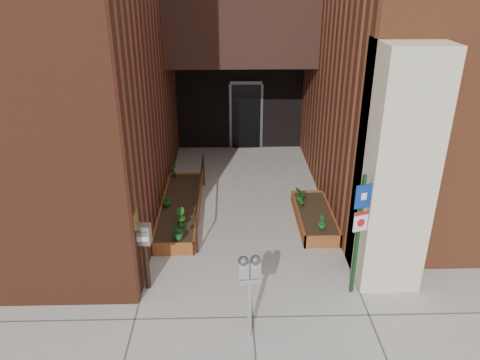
{
  "coord_description": "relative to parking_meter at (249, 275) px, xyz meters",
  "views": [
    {
      "loc": [
        -0.38,
        -7.26,
        5.45
      ],
      "look_at": [
        -0.14,
        1.8,
        1.3
      ],
      "focal_mm": 35.0,
      "sensor_mm": 36.0,
      "label": 1
    }
  ],
  "objects": [
    {
      "name": "shrub_right_b",
      "position": [
        1.43,
        3.93,
        -0.73
      ],
      "size": [
        0.22,
        0.22,
        0.33
      ],
      "primitive_type": "imported",
      "rotation": [
        0.0,
        0.0,
        2.84
      ],
      "color": "#204F16",
      "rests_on": "planter_right"
    },
    {
      "name": "planter_right",
      "position": [
        1.68,
        3.64,
        -1.06
      ],
      "size": [
        0.8,
        2.2,
        0.3
      ],
      "color": "brown",
      "rests_on": "ground"
    },
    {
      "name": "ground",
      "position": [
        0.08,
        1.44,
        -1.19
      ],
      "size": [
        80.0,
        80.0,
        0.0
      ],
      "primitive_type": "plane",
      "color": "#9E9991",
      "rests_on": "ground"
    },
    {
      "name": "shrub_left_b",
      "position": [
        -1.35,
        3.09,
        -0.69
      ],
      "size": [
        0.32,
        0.32,
        0.41
      ],
      "primitive_type": "imported",
      "rotation": [
        0.0,
        0.0,
        2.33
      ],
      "color": "#1D5418",
      "rests_on": "planter_left"
    },
    {
      "name": "shrub_left_d",
      "position": [
        -1.77,
        5.74,
        -0.73
      ],
      "size": [
        0.24,
        0.24,
        0.32
      ],
      "primitive_type": "imported",
      "rotation": [
        0.0,
        0.0,
        5.41
      ],
      "color": "#1E5718",
      "rests_on": "planter_left"
    },
    {
      "name": "handrail",
      "position": [
        -0.97,
        4.09,
        -0.45
      ],
      "size": [
        0.04,
        3.34,
        0.9
      ],
      "color": "black",
      "rests_on": "ground"
    },
    {
      "name": "shrub_left_c",
      "position": [
        -1.77,
        4.01,
        -0.73
      ],
      "size": [
        0.23,
        0.23,
        0.34
      ],
      "primitive_type": "imported",
      "rotation": [
        0.0,
        0.0,
        3.38
      ],
      "color": "#17511C",
      "rests_on": "planter_left"
    },
    {
      "name": "shrub_right_a",
      "position": [
        1.7,
        2.86,
        -0.74
      ],
      "size": [
        0.25,
        0.25,
        0.31
      ],
      "primitive_type": "imported",
      "rotation": [
        0.0,
        0.0,
        0.91
      ],
      "color": "#1A5E1D",
      "rests_on": "planter_right"
    },
    {
      "name": "shrub_right_c",
      "position": [
        1.43,
        4.18,
        -0.72
      ],
      "size": [
        0.31,
        0.31,
        0.35
      ],
      "primitive_type": "imported",
      "rotation": [
        0.0,
        0.0,
        4.7
      ],
      "color": "#195418",
      "rests_on": "planter_right"
    },
    {
      "name": "planter_left",
      "position": [
        -1.47,
        4.14,
        -1.06
      ],
      "size": [
        0.9,
        3.6,
        0.3
      ],
      "color": "brown",
      "rests_on": "ground"
    },
    {
      "name": "parking_meter",
      "position": [
        0.0,
        0.0,
        0.0
      ],
      "size": [
        0.35,
        0.18,
        1.54
      ],
      "color": "#B4B4B7",
      "rests_on": "ground"
    },
    {
      "name": "shrub_left_a",
      "position": [
        -1.34,
        2.54,
        -0.71
      ],
      "size": [
        0.46,
        0.46,
        0.37
      ],
      "primitive_type": "imported",
      "rotation": [
        0.0,
        0.0,
        0.85
      ],
      "color": "#195A1E",
      "rests_on": "planter_left"
    },
    {
      "name": "payment_dropbox",
      "position": [
        -1.82,
        1.32,
        -0.23
      ],
      "size": [
        0.28,
        0.22,
        1.34
      ],
      "color": "black",
      "rests_on": "ground"
    },
    {
      "name": "sign_post",
      "position": [
        1.94,
        1.08,
        0.25
      ],
      "size": [
        0.31,
        0.13,
        2.35
      ],
      "color": "#15391A",
      "rests_on": "ground"
    }
  ]
}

